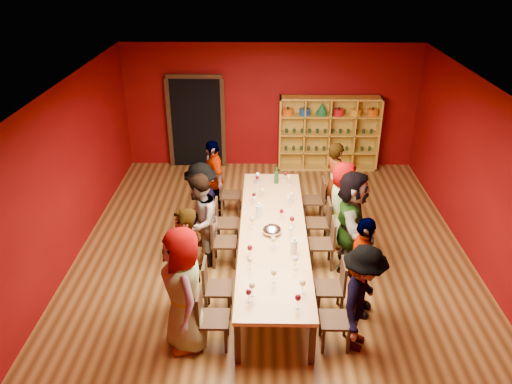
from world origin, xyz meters
TOP-DOWN VIEW (x-y plane):
  - room_shell at (0.00, 0.00)m, footprint 7.10×9.10m
  - tasting_table at (0.00, 0.00)m, footprint 1.10×4.50m
  - doorway at (-1.80, 4.43)m, footprint 1.40×0.17m
  - shelving_unit at (1.40, 4.32)m, footprint 2.40×0.40m
  - chair_person_left_0 at (-0.91, -1.82)m, footprint 0.42×0.42m
  - person_left_0 at (-1.21, -1.82)m, footprint 0.78×1.02m
  - chair_person_left_1 at (-0.91, -1.14)m, footprint 0.42×0.42m
  - person_left_1 at (-1.29, -1.14)m, footprint 0.57×0.71m
  - chair_person_left_2 at (-0.91, 0.13)m, footprint 0.42×0.42m
  - person_left_2 at (-1.23, 0.13)m, footprint 0.55×0.87m
  - chair_person_left_3 at (-0.91, 0.77)m, footprint 0.42×0.42m
  - person_left_3 at (-1.27, 0.77)m, footprint 0.66×1.11m
  - chair_person_left_4 at (-0.91, 1.91)m, footprint 0.42×0.42m
  - person_left_4 at (-1.17, 1.91)m, footprint 0.75×1.03m
  - chair_person_right_0 at (0.91, -1.81)m, footprint 0.42×0.42m
  - person_right_0 at (1.15, -1.81)m, footprint 0.79×1.12m
  - chair_person_right_1 at (0.91, -1.11)m, footprint 0.42×0.42m
  - person_right_1 at (1.27, -1.11)m, footprint 0.74×1.04m
  - chair_person_right_2 at (0.91, 0.10)m, footprint 0.42×0.42m
  - person_right_2 at (1.30, 0.10)m, footprint 0.73×1.71m
  - chair_person_right_3 at (0.91, 0.80)m, footprint 0.42×0.42m
  - person_right_3 at (1.25, 0.80)m, footprint 0.45×0.81m
  - chair_person_right_4 at (0.91, 1.71)m, footprint 0.42×0.42m
  - person_right_4 at (1.24, 1.71)m, footprint 0.63×0.72m
  - wine_glass_0 at (-0.31, -1.70)m, footprint 0.09×0.09m
  - wine_glass_1 at (-0.35, -1.82)m, footprint 0.08×0.08m
  - wine_glass_2 at (0.31, -1.05)m, footprint 0.08×0.08m
  - wine_glass_3 at (0.35, 1.02)m, footprint 0.08×0.08m
  - wine_glass_4 at (-0.35, 0.09)m, footprint 0.09×0.09m
  - wine_glass_5 at (-0.36, -0.76)m, footprint 0.08×0.08m
  - wine_glass_6 at (0.27, 1.97)m, footprint 0.08×0.08m
  - wine_glass_7 at (-0.33, 0.87)m, footprint 0.07×0.07m
  - wine_glass_8 at (-0.19, 1.22)m, footprint 0.07×0.07m
  - wine_glass_9 at (0.38, -1.63)m, footprint 0.09×0.09m
  - wine_glass_10 at (-0.29, 1.77)m, footprint 0.07×0.07m
  - wine_glass_11 at (0.29, 0.89)m, footprint 0.08×0.08m
  - wine_glass_12 at (0.34, 1.77)m, footprint 0.08×0.08m
  - wine_glass_13 at (-0.01, -1.39)m, footprint 0.08×0.08m
  - wine_glass_14 at (0.29, -1.94)m, footprint 0.08×0.08m
  - wine_glass_15 at (0.15, 0.42)m, footprint 0.07×0.07m
  - wine_glass_16 at (0.28, -0.18)m, footprint 0.07×0.07m
  - wine_glass_17 at (-0.35, -1.07)m, footprint 0.08×0.08m
  - wine_glass_18 at (-0.34, 1.02)m, footprint 0.08×0.08m
  - wine_glass_19 at (-0.01, -0.53)m, footprint 0.09×0.09m
  - wine_glass_20 at (-0.28, 1.85)m, footprint 0.09×0.09m
  - wine_glass_21 at (0.32, 0.12)m, footprint 0.08×0.08m
  - spittoon_bowl at (-0.02, -0.11)m, footprint 0.31×0.31m
  - carafe_a at (-0.24, 0.44)m, footprint 0.13×0.13m
  - carafe_b at (0.31, -0.66)m, footprint 0.13×0.13m
  - wine_bottle at (0.09, 1.82)m, footprint 0.09×0.09m

SIDE VIEW (x-z plane):
  - chair_person_left_0 at x=-0.91m, z-range 0.05..0.94m
  - chair_person_left_1 at x=-0.91m, z-range 0.05..0.94m
  - chair_person_left_2 at x=-0.91m, z-range 0.05..0.94m
  - chair_person_left_3 at x=-0.91m, z-range 0.05..0.94m
  - chair_person_left_4 at x=-0.91m, z-range 0.05..0.94m
  - chair_person_right_0 at x=0.91m, z-range 0.05..0.94m
  - chair_person_right_1 at x=0.91m, z-range 0.05..0.94m
  - chair_person_right_2 at x=0.91m, z-range 0.05..0.94m
  - chair_person_right_3 at x=0.91m, z-range 0.05..0.94m
  - chair_person_right_4 at x=0.91m, z-range 0.05..0.94m
  - tasting_table at x=0.00m, z-range 0.32..1.07m
  - person_right_0 at x=1.15m, z-range 0.00..1.60m
  - person_left_4 at x=-1.17m, z-range 0.00..1.61m
  - person_left_3 at x=-1.27m, z-range 0.00..1.61m
  - person_right_1 at x=1.27m, z-range 0.00..1.62m
  - person_right_3 at x=1.25m, z-range 0.00..1.64m
  - spittoon_bowl at x=-0.02m, z-range 0.74..0.91m
  - person_right_4 at x=1.24m, z-range 0.00..1.66m
  - person_left_2 at x=-1.23m, z-range 0.00..1.68m
  - carafe_b at x=0.31m, z-range 0.74..1.00m
  - carafe_a at x=-0.24m, z-range 0.74..1.02m
  - person_left_1 at x=-1.29m, z-range 0.00..1.75m
  - wine_glass_15 at x=0.15m, z-range 0.79..0.97m
  - wine_glass_16 at x=0.28m, z-range 0.79..0.97m
  - wine_bottle at x=0.09m, z-range 0.71..1.06m
  - wine_glass_8 at x=-0.19m, z-range 0.79..0.97m
  - wine_glass_7 at x=-0.33m, z-range 0.79..0.98m
  - wine_glass_10 at x=-0.29m, z-range 0.79..0.98m
  - wine_glass_6 at x=0.27m, z-range 0.79..0.98m
  - wine_glass_18 at x=-0.34m, z-range 0.79..0.98m
  - wine_glass_1 at x=-0.35m, z-range 0.79..0.99m
  - wine_glass_17 at x=-0.35m, z-range 0.79..0.99m
  - wine_glass_3 at x=0.35m, z-range 0.79..0.99m
  - person_right_2 at x=1.30m, z-range 0.00..1.79m
  - wine_glass_11 at x=0.29m, z-range 0.80..1.00m
  - wine_glass_12 at x=0.34m, z-range 0.80..1.00m
  - wine_glass_5 at x=-0.36m, z-range 0.80..1.00m
  - wine_glass_21 at x=0.32m, z-range 0.80..1.00m
  - wine_glass_13 at x=-0.01m, z-range 0.80..1.00m
  - wine_glass_2 at x=0.31m, z-range 0.80..1.00m
  - wine_glass_14 at x=0.29m, z-range 0.80..1.00m
  - wine_glass_9 at x=0.38m, z-range 0.80..1.01m
  - wine_glass_19 at x=-0.01m, z-range 0.80..1.01m
  - wine_glass_0 at x=-0.31m, z-range 0.80..1.01m
  - wine_glass_20 at x=-0.28m, z-range 0.80..1.02m
  - wine_glass_4 at x=-0.35m, z-range 0.80..1.02m
  - person_left_0 at x=-1.21m, z-range 0.00..1.84m
  - shelving_unit at x=1.40m, z-range 0.08..1.88m
  - doorway at x=-1.80m, z-range -0.03..2.27m
  - room_shell at x=0.00m, z-range -0.02..3.02m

